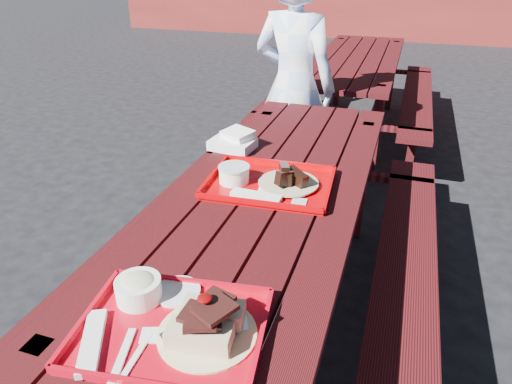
{
  "coord_description": "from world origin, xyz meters",
  "views": [
    {
      "loc": [
        0.47,
        -1.56,
        1.61
      ],
      "look_at": [
        0.0,
        -0.15,
        0.82
      ],
      "focal_mm": 32.0,
      "sensor_mm": 36.0,
      "label": 1
    }
  ],
  "objects_px": {
    "near_tray": "(174,316)",
    "far_tray": "(267,181)",
    "picnic_table_near": "(267,230)",
    "person": "(294,87)",
    "picnic_table_far": "(355,77)"
  },
  "relations": [
    {
      "from": "far_tray",
      "to": "person",
      "type": "distance_m",
      "value": 1.41
    },
    {
      "from": "picnic_table_far",
      "to": "person",
      "type": "height_order",
      "value": "person"
    },
    {
      "from": "picnic_table_near",
      "to": "far_tray",
      "type": "relative_size",
      "value": 4.54
    },
    {
      "from": "picnic_table_far",
      "to": "picnic_table_near",
      "type": "bearing_deg",
      "value": -90.0
    },
    {
      "from": "near_tray",
      "to": "person",
      "type": "xyz_separation_m",
      "value": [
        -0.25,
        2.22,
        0.01
      ]
    },
    {
      "from": "picnic_table_far",
      "to": "near_tray",
      "type": "distance_m",
      "value": 3.6
    },
    {
      "from": "near_tray",
      "to": "person",
      "type": "height_order",
      "value": "person"
    },
    {
      "from": "near_tray",
      "to": "far_tray",
      "type": "height_order",
      "value": "near_tray"
    },
    {
      "from": "near_tray",
      "to": "person",
      "type": "relative_size",
      "value": 0.32
    },
    {
      "from": "picnic_table_near",
      "to": "person",
      "type": "xyz_separation_m",
      "value": [
        -0.25,
        1.42,
        0.24
      ]
    },
    {
      "from": "picnic_table_near",
      "to": "near_tray",
      "type": "xyz_separation_m",
      "value": [
        -0.01,
        -0.8,
        0.23
      ]
    },
    {
      "from": "picnic_table_far",
      "to": "far_tray",
      "type": "xyz_separation_m",
      "value": [
        -0.01,
        -2.77,
        0.22
      ]
    },
    {
      "from": "near_tray",
      "to": "far_tray",
      "type": "distance_m",
      "value": 0.83
    },
    {
      "from": "far_tray",
      "to": "person",
      "type": "height_order",
      "value": "person"
    },
    {
      "from": "picnic_table_near",
      "to": "person",
      "type": "bearing_deg",
      "value": 100.09
    }
  ]
}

